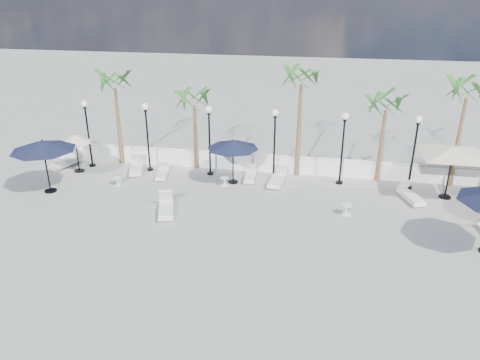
% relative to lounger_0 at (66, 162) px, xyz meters
% --- Properties ---
extents(ground, '(100.00, 100.00, 0.00)m').
position_rel_lounger_0_xyz_m(ground, '(11.99, -6.22, -0.26)').
color(ground, gray).
rests_on(ground, ground).
extents(balustrade, '(26.00, 0.30, 1.01)m').
position_rel_lounger_0_xyz_m(balustrade, '(11.99, 1.28, 0.20)').
color(balustrade, white).
rests_on(balustrade, ground).
extents(lamppost_0, '(0.36, 0.36, 3.84)m').
position_rel_lounger_0_xyz_m(lamppost_0, '(1.49, 0.28, 2.23)').
color(lamppost_0, black).
rests_on(lamppost_0, ground).
extents(lamppost_1, '(0.36, 0.36, 3.84)m').
position_rel_lounger_0_xyz_m(lamppost_1, '(4.99, 0.28, 2.23)').
color(lamppost_1, black).
rests_on(lamppost_1, ground).
extents(lamppost_2, '(0.36, 0.36, 3.84)m').
position_rel_lounger_0_xyz_m(lamppost_2, '(8.49, 0.28, 2.23)').
color(lamppost_2, black).
rests_on(lamppost_2, ground).
extents(lamppost_3, '(0.36, 0.36, 3.84)m').
position_rel_lounger_0_xyz_m(lamppost_3, '(11.99, 0.28, 2.23)').
color(lamppost_3, black).
rests_on(lamppost_3, ground).
extents(lamppost_4, '(0.36, 0.36, 3.84)m').
position_rel_lounger_0_xyz_m(lamppost_4, '(15.49, 0.28, 2.23)').
color(lamppost_4, black).
rests_on(lamppost_4, ground).
extents(lamppost_5, '(0.36, 0.36, 3.84)m').
position_rel_lounger_0_xyz_m(lamppost_5, '(18.99, 0.28, 2.23)').
color(lamppost_5, black).
rests_on(lamppost_5, ground).
extents(palm_0, '(2.60, 2.60, 5.50)m').
position_rel_lounger_0_xyz_m(palm_0, '(2.99, 1.08, 4.27)').
color(palm_0, brown).
rests_on(palm_0, ground).
extents(palm_1, '(2.60, 2.60, 4.70)m').
position_rel_lounger_0_xyz_m(palm_1, '(7.49, 1.08, 3.49)').
color(palm_1, brown).
rests_on(palm_1, ground).
extents(palm_2, '(2.60, 2.60, 6.10)m').
position_rel_lounger_0_xyz_m(palm_2, '(13.19, 1.08, 4.85)').
color(palm_2, brown).
rests_on(palm_2, ground).
extents(palm_3, '(2.60, 2.60, 4.90)m').
position_rel_lounger_0_xyz_m(palm_3, '(17.49, 1.08, 3.69)').
color(palm_3, brown).
rests_on(palm_3, ground).
extents(palm_4, '(2.60, 2.60, 5.70)m').
position_rel_lounger_0_xyz_m(palm_4, '(21.19, 1.08, 4.46)').
color(palm_4, brown).
rests_on(palm_4, ground).
extents(lounger_0, '(1.30, 2.20, 0.79)m').
position_rel_lounger_0_xyz_m(lounger_0, '(0.00, 0.00, 0.00)').
color(lounger_0, white).
rests_on(lounger_0, ground).
extents(lounger_1, '(1.22, 2.15, 0.77)m').
position_rel_lounger_0_xyz_m(lounger_1, '(4.33, -0.07, -0.01)').
color(lounger_1, white).
rests_on(lounger_1, ground).
extents(lounger_2, '(0.83, 1.73, 0.62)m').
position_rel_lounger_0_xyz_m(lounger_2, '(5.98, -0.53, -0.06)').
color(lounger_2, white).
rests_on(lounger_2, ground).
extents(lounger_3, '(1.24, 2.14, 0.76)m').
position_rel_lounger_0_xyz_m(lounger_3, '(7.57, -4.61, -0.01)').
color(lounger_3, white).
rests_on(lounger_3, ground).
extents(lounger_4, '(0.66, 1.74, 0.64)m').
position_rel_lounger_0_xyz_m(lounger_4, '(10.77, -0.00, -0.05)').
color(lounger_4, white).
rests_on(lounger_4, ground).
extents(lounger_5, '(0.89, 2.15, 0.79)m').
position_rel_lounger_0_xyz_m(lounger_5, '(12.26, -0.28, -0.00)').
color(lounger_5, white).
rests_on(lounger_5, ground).
extents(lounger_6, '(1.21, 2.01, 0.72)m').
position_rel_lounger_0_xyz_m(lounger_6, '(18.88, -1.20, -0.02)').
color(lounger_6, white).
rests_on(lounger_6, ground).
extents(side_table_0, '(0.46, 0.46, 0.44)m').
position_rel_lounger_0_xyz_m(side_table_0, '(4.08, -2.06, 0.00)').
color(side_table_0, white).
rests_on(side_table_0, ground).
extents(side_table_1, '(0.45, 0.45, 0.44)m').
position_rel_lounger_0_xyz_m(side_table_1, '(9.58, -1.06, -0.00)').
color(side_table_1, white).
rests_on(side_table_1, ground).
extents(side_table_2, '(0.52, 0.52, 0.50)m').
position_rel_lounger_0_xyz_m(side_table_2, '(15.77, -3.32, 0.04)').
color(side_table_2, white).
rests_on(side_table_2, ground).
extents(parasol_navy_left, '(3.15, 3.15, 2.78)m').
position_rel_lounger_0_xyz_m(parasol_navy_left, '(1.02, -3.38, 2.19)').
color(parasol_navy_left, black).
rests_on(parasol_navy_left, ground).
extents(parasol_navy_mid, '(2.70, 2.70, 2.42)m').
position_rel_lounger_0_xyz_m(parasol_navy_mid, '(9.95, -0.61, 1.86)').
color(parasol_navy_mid, black).
rests_on(parasol_navy_mid, ground).
extents(parasol_cream_sq_a, '(5.80, 5.80, 2.85)m').
position_rel_lounger_0_xyz_m(parasol_cream_sq_a, '(20.61, -0.56, 2.37)').
color(parasol_cream_sq_a, black).
rests_on(parasol_cream_sq_a, ground).
extents(parasol_cream_small, '(1.80, 1.80, 2.21)m').
position_rel_lounger_0_xyz_m(parasol_cream_small, '(1.14, -0.60, 1.63)').
color(parasol_cream_small, black).
rests_on(parasol_cream_small, ground).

